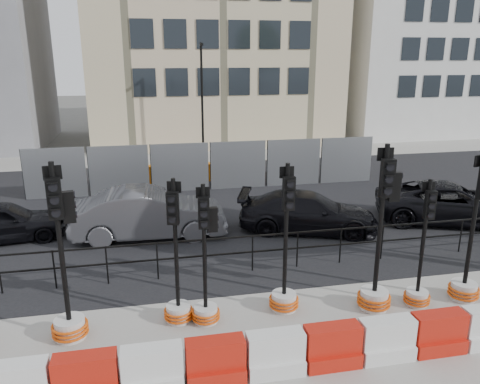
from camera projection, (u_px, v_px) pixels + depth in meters
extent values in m
plane|color=#51514C|center=(264.00, 294.00, 10.96)|extent=(120.00, 120.00, 0.00)
cube|color=gray|center=(307.00, 376.00, 8.14)|extent=(40.00, 6.00, 0.02)
cube|color=black|center=(217.00, 204.00, 17.54)|extent=(40.00, 14.00, 0.03)
cube|color=gray|center=(192.00, 156.00, 26.00)|extent=(40.00, 4.00, 0.02)
cube|color=silver|center=(422.00, 16.00, 32.69)|extent=(12.00, 9.00, 16.00)
cylinder|color=black|center=(0.00, 275.00, 10.79)|extent=(0.04, 0.04, 1.00)
cylinder|color=black|center=(54.00, 270.00, 11.02)|extent=(0.04, 0.04, 1.00)
cylinder|color=black|center=(107.00, 266.00, 11.25)|extent=(0.04, 0.04, 1.00)
cylinder|color=black|center=(157.00, 262.00, 11.49)|extent=(0.04, 0.04, 1.00)
cylinder|color=black|center=(206.00, 257.00, 11.72)|extent=(0.04, 0.04, 1.00)
cylinder|color=black|center=(252.00, 254.00, 11.95)|extent=(0.04, 0.04, 1.00)
cylinder|color=black|center=(297.00, 250.00, 12.18)|extent=(0.04, 0.04, 1.00)
cylinder|color=black|center=(340.00, 246.00, 12.41)|extent=(0.04, 0.04, 1.00)
cylinder|color=black|center=(382.00, 243.00, 12.65)|extent=(0.04, 0.04, 1.00)
cylinder|color=black|center=(422.00, 239.00, 12.88)|extent=(0.04, 0.04, 1.00)
cylinder|color=black|center=(461.00, 236.00, 13.11)|extent=(0.04, 0.04, 1.00)
cube|color=black|center=(253.00, 236.00, 11.81)|extent=(18.00, 0.04, 0.04)
cube|color=black|center=(253.00, 252.00, 11.94)|extent=(18.00, 0.04, 0.04)
cube|color=gray|center=(55.00, 174.00, 17.98)|extent=(2.30, 0.05, 2.00)
cylinder|color=black|center=(23.00, 175.00, 17.76)|extent=(0.05, 0.05, 2.00)
cube|color=gray|center=(119.00, 171.00, 18.45)|extent=(2.30, 0.05, 2.00)
cylinder|color=black|center=(89.00, 172.00, 18.22)|extent=(0.05, 0.05, 2.00)
cube|color=gray|center=(180.00, 168.00, 18.91)|extent=(2.30, 0.05, 2.00)
cylinder|color=black|center=(151.00, 169.00, 18.69)|extent=(0.05, 0.05, 2.00)
cube|color=gray|center=(238.00, 165.00, 19.37)|extent=(2.30, 0.05, 2.00)
cylinder|color=black|center=(211.00, 166.00, 19.15)|extent=(0.05, 0.05, 2.00)
cube|color=gray|center=(294.00, 163.00, 19.84)|extent=(2.30, 0.05, 2.00)
cylinder|color=black|center=(267.00, 164.00, 19.62)|extent=(0.05, 0.05, 2.00)
cube|color=gray|center=(346.00, 160.00, 20.30)|extent=(2.30, 0.05, 2.00)
cylinder|color=black|center=(321.00, 161.00, 20.08)|extent=(0.05, 0.05, 2.00)
cube|color=orange|center=(112.00, 177.00, 19.95)|extent=(1.00, 0.40, 0.80)
cube|color=orange|center=(159.00, 174.00, 20.33)|extent=(1.00, 0.40, 0.80)
cube|color=orange|center=(205.00, 172.00, 20.72)|extent=(1.00, 0.40, 0.80)
cube|color=orange|center=(249.00, 170.00, 21.11)|extent=(1.00, 0.40, 0.80)
cube|color=orange|center=(291.00, 168.00, 21.49)|extent=(1.00, 0.40, 0.80)
cylinder|color=black|center=(202.00, 103.00, 24.32)|extent=(0.12, 0.12, 6.00)
cube|color=black|center=(202.00, 44.00, 23.27)|extent=(0.12, 0.50, 0.12)
cube|color=silver|center=(15.00, 378.00, 7.26)|extent=(1.00, 0.35, 0.50)
cube|color=red|center=(85.00, 369.00, 7.46)|extent=(1.00, 0.35, 0.50)
cube|color=silver|center=(153.00, 382.00, 7.78)|extent=(1.00, 0.50, 0.30)
cube|color=silver|center=(152.00, 361.00, 7.67)|extent=(1.00, 0.35, 0.50)
cube|color=red|center=(216.00, 373.00, 7.98)|extent=(1.00, 0.50, 0.30)
cube|color=red|center=(215.00, 353.00, 7.87)|extent=(1.00, 0.35, 0.50)
cube|color=silver|center=(275.00, 365.00, 8.19)|extent=(1.00, 0.50, 0.30)
cube|color=silver|center=(275.00, 346.00, 8.07)|extent=(1.00, 0.35, 0.50)
cube|color=red|center=(331.00, 358.00, 8.39)|extent=(1.00, 0.50, 0.30)
cube|color=red|center=(332.00, 338.00, 8.28)|extent=(1.00, 0.35, 0.50)
cube|color=silver|center=(385.00, 351.00, 8.59)|extent=(1.00, 0.50, 0.30)
cube|color=silver|center=(387.00, 332.00, 8.48)|extent=(1.00, 0.35, 0.50)
cube|color=red|center=(436.00, 344.00, 8.79)|extent=(1.00, 0.50, 0.30)
cube|color=red|center=(439.00, 325.00, 8.68)|extent=(1.00, 0.35, 0.50)
cylinder|color=silver|center=(70.00, 329.00, 9.17)|extent=(0.58, 0.58, 0.43)
torus|color=#D34B0B|center=(71.00, 332.00, 9.19)|extent=(0.70, 0.70, 0.05)
torus|color=#D34B0B|center=(70.00, 329.00, 9.17)|extent=(0.70, 0.70, 0.05)
torus|color=#D34B0B|center=(70.00, 325.00, 9.15)|extent=(0.70, 0.70, 0.05)
cylinder|color=black|center=(61.00, 247.00, 8.68)|extent=(0.10, 0.10, 3.25)
cube|color=black|center=(55.00, 199.00, 8.29)|extent=(0.28, 0.19, 0.76)
cylinder|color=black|center=(56.00, 213.00, 8.28)|extent=(0.17, 0.08, 0.16)
cylinder|color=black|center=(54.00, 200.00, 8.21)|extent=(0.17, 0.08, 0.16)
cylinder|color=black|center=(53.00, 187.00, 8.15)|extent=(0.17, 0.08, 0.16)
cube|color=black|center=(52.00, 173.00, 8.35)|extent=(0.33, 0.08, 0.26)
cube|color=black|center=(69.00, 207.00, 8.54)|extent=(0.23, 0.17, 0.60)
cylinder|color=silver|center=(179.00, 313.00, 9.78)|extent=(0.51, 0.51, 0.38)
torus|color=#D34B0B|center=(179.00, 316.00, 9.80)|extent=(0.61, 0.61, 0.05)
torus|color=#D34B0B|center=(179.00, 313.00, 9.78)|extent=(0.61, 0.61, 0.05)
torus|color=#D34B0B|center=(178.00, 310.00, 9.76)|extent=(0.61, 0.61, 0.05)
cylinder|color=black|center=(176.00, 246.00, 9.36)|extent=(0.08, 0.08, 2.82)
cube|color=black|center=(173.00, 208.00, 9.01)|extent=(0.25, 0.19, 0.66)
cylinder|color=black|center=(172.00, 220.00, 9.00)|extent=(0.15, 0.09, 0.14)
cylinder|color=black|center=(172.00, 209.00, 8.94)|extent=(0.15, 0.09, 0.14)
cylinder|color=black|center=(171.00, 199.00, 8.88)|extent=(0.15, 0.09, 0.14)
cube|color=black|center=(174.00, 187.00, 9.07)|extent=(0.28, 0.11, 0.23)
cylinder|color=silver|center=(206.00, 314.00, 9.74)|extent=(0.49, 0.49, 0.36)
torus|color=#D34B0B|center=(206.00, 317.00, 9.76)|extent=(0.59, 0.59, 0.05)
torus|color=#D34B0B|center=(206.00, 314.00, 9.74)|extent=(0.59, 0.59, 0.05)
torus|color=#D34B0B|center=(206.00, 311.00, 9.72)|extent=(0.59, 0.59, 0.05)
cylinder|color=black|center=(204.00, 250.00, 9.33)|extent=(0.08, 0.08, 2.73)
cube|color=black|center=(204.00, 213.00, 9.00)|extent=(0.23, 0.14, 0.64)
cylinder|color=black|center=(204.00, 224.00, 8.99)|extent=(0.14, 0.06, 0.14)
cylinder|color=black|center=(204.00, 214.00, 8.93)|extent=(0.14, 0.06, 0.14)
cylinder|color=black|center=(204.00, 204.00, 8.87)|extent=(0.14, 0.06, 0.14)
cube|color=black|center=(203.00, 192.00, 9.05)|extent=(0.27, 0.05, 0.22)
cube|color=black|center=(213.00, 219.00, 9.18)|extent=(0.19, 0.13, 0.50)
cylinder|color=silver|center=(284.00, 301.00, 10.21)|extent=(0.54, 0.54, 0.40)
torus|color=#D34B0B|center=(284.00, 305.00, 10.24)|extent=(0.65, 0.65, 0.05)
torus|color=#D34B0B|center=(284.00, 301.00, 10.21)|extent=(0.65, 0.65, 0.05)
torus|color=#D34B0B|center=(284.00, 298.00, 10.19)|extent=(0.65, 0.65, 0.05)
cylinder|color=black|center=(286.00, 233.00, 9.77)|extent=(0.09, 0.09, 3.00)
cube|color=black|center=(289.00, 194.00, 9.40)|extent=(0.24, 0.14, 0.70)
cylinder|color=black|center=(290.00, 205.00, 9.39)|extent=(0.15, 0.05, 0.15)
cylinder|color=black|center=(290.00, 195.00, 9.33)|extent=(0.15, 0.05, 0.15)
cylinder|color=black|center=(290.00, 184.00, 9.26)|extent=(0.15, 0.05, 0.15)
cube|color=black|center=(287.00, 172.00, 9.46)|extent=(0.30, 0.03, 0.24)
cylinder|color=silver|center=(374.00, 299.00, 10.25)|extent=(0.60, 0.60, 0.45)
torus|color=#D34B0B|center=(373.00, 303.00, 10.28)|extent=(0.73, 0.73, 0.06)
torus|color=#D34B0B|center=(374.00, 299.00, 10.25)|extent=(0.73, 0.73, 0.06)
torus|color=#D34B0B|center=(374.00, 296.00, 10.23)|extent=(0.73, 0.73, 0.06)
cylinder|color=black|center=(381.00, 223.00, 9.75)|extent=(0.10, 0.10, 3.35)
cube|color=black|center=(387.00, 178.00, 9.34)|extent=(0.29, 0.19, 0.78)
cylinder|color=black|center=(388.00, 191.00, 9.33)|extent=(0.17, 0.08, 0.17)
cylinder|color=black|center=(389.00, 179.00, 9.26)|extent=(0.17, 0.08, 0.17)
cylinder|color=black|center=(390.00, 167.00, 9.19)|extent=(0.17, 0.08, 0.17)
cube|color=black|center=(385.00, 154.00, 9.41)|extent=(0.34, 0.08, 0.27)
cube|color=black|center=(394.00, 187.00, 9.55)|extent=(0.24, 0.17, 0.61)
cylinder|color=silver|center=(417.00, 298.00, 10.41)|extent=(0.48, 0.48, 0.35)
torus|color=#D34B0B|center=(416.00, 301.00, 10.43)|extent=(0.57, 0.57, 0.04)
torus|color=#D34B0B|center=(417.00, 298.00, 10.41)|extent=(0.57, 0.57, 0.04)
torus|color=#D34B0B|center=(417.00, 295.00, 10.39)|extent=(0.57, 0.57, 0.04)
cylinder|color=black|center=(424.00, 239.00, 10.02)|extent=(0.08, 0.08, 2.65)
cube|color=black|center=(430.00, 205.00, 9.69)|extent=(0.23, 0.15, 0.62)
cylinder|color=black|center=(430.00, 215.00, 9.68)|extent=(0.14, 0.06, 0.13)
cylinder|color=black|center=(432.00, 206.00, 9.63)|extent=(0.14, 0.06, 0.13)
cylinder|color=black|center=(433.00, 197.00, 9.57)|extent=(0.14, 0.06, 0.13)
cube|color=black|center=(429.00, 187.00, 9.75)|extent=(0.27, 0.07, 0.21)
cylinder|color=silver|center=(463.00, 291.00, 10.66)|extent=(0.56, 0.56, 0.42)
torus|color=#D34B0B|center=(463.00, 294.00, 10.68)|extent=(0.68, 0.68, 0.05)
torus|color=#D34B0B|center=(463.00, 291.00, 10.66)|extent=(0.68, 0.68, 0.05)
torus|color=#D34B0B|center=(464.00, 288.00, 10.63)|extent=(0.68, 0.68, 0.05)
cylinder|color=black|center=(474.00, 222.00, 10.19)|extent=(0.09, 0.09, 3.13)
cube|color=black|center=(480.00, 161.00, 9.86)|extent=(0.31, 0.09, 0.25)
imported|color=black|center=(1.00, 222.00, 13.89)|extent=(2.45, 4.02, 1.23)
imported|color=#46464B|center=(149.00, 213.00, 14.19)|extent=(1.96, 4.73, 1.52)
imported|color=black|center=(308.00, 212.00, 14.71)|extent=(4.43, 5.41, 1.26)
imported|color=black|center=(451.00, 203.00, 15.52)|extent=(5.32, 6.22, 1.33)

